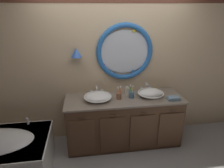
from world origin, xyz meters
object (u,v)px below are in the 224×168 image
object	(u,v)px
soap_dispenser	(127,91)
folded_hand_towel	(174,98)
sink_basin_right	(151,93)
toothbrush_holder_right	(132,94)
toothbrush_holder_left	(119,95)
sink_basin_left	(98,97)

from	to	relation	value
soap_dispenser	folded_hand_towel	xyz separation A→B (m)	(0.69, -0.31, -0.04)
sink_basin_right	soap_dispenser	size ratio (longest dim) A/B	2.86
toothbrush_holder_right	soap_dispenser	world-z (taller)	toothbrush_holder_right
toothbrush_holder_left	sink_basin_right	bearing A→B (deg)	-0.40
soap_dispenser	toothbrush_holder_left	bearing A→B (deg)	-136.24
sink_basin_right	folded_hand_towel	size ratio (longest dim) A/B	2.14
soap_dispenser	folded_hand_towel	world-z (taller)	soap_dispenser
sink_basin_right	sink_basin_left	bearing A→B (deg)	180.00
toothbrush_holder_left	toothbrush_holder_right	world-z (taller)	toothbrush_holder_right
sink_basin_right	folded_hand_towel	xyz separation A→B (m)	(0.33, -0.15, -0.05)
sink_basin_left	folded_hand_towel	bearing A→B (deg)	-7.19
folded_hand_towel	toothbrush_holder_left	bearing A→B (deg)	169.78
soap_dispenser	folded_hand_towel	bearing A→B (deg)	-24.42
toothbrush_holder_left	folded_hand_towel	distance (m)	0.87
soap_dispenser	sink_basin_right	bearing A→B (deg)	-24.31
sink_basin_left	toothbrush_holder_left	xyz separation A→B (m)	(0.34, 0.00, -0.00)
sink_basin_left	soap_dispenser	xyz separation A→B (m)	(0.50, 0.16, 0.00)
sink_basin_right	folded_hand_towel	world-z (taller)	sink_basin_right
toothbrush_holder_right	soap_dispenser	size ratio (longest dim) A/B	1.52
sink_basin_right	toothbrush_holder_left	distance (m)	0.53
sink_basin_right	toothbrush_holder_left	xyz separation A→B (m)	(-0.53, 0.00, -0.01)
sink_basin_left	folded_hand_towel	world-z (taller)	sink_basin_left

